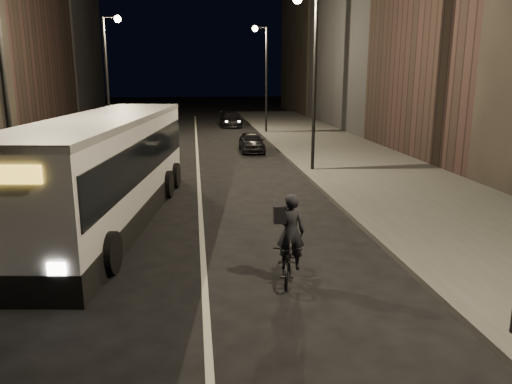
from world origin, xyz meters
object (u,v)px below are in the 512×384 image
object	(u,v)px
streetlight_right_far	(263,65)
city_bus	(106,165)
streetlight_right_mid	(310,60)
streetlight_left_far	(110,63)
car_far	(231,119)
streetlight_left_near	(11,53)
car_mid	(149,129)
cyclist_on_bicycle	(289,252)
car_near	(252,142)

from	to	relation	value
streetlight_right_far	city_bus	world-z (taller)	streetlight_right_far
streetlight_right_mid	streetlight_left_far	world-z (taller)	same
city_bus	car_far	bearing A→B (deg)	85.57
car_far	streetlight_left_near	bearing A→B (deg)	-106.30
streetlight_left_far	city_bus	xyz separation A→B (m)	(2.33, -17.25, -3.48)
streetlight_left_far	car_mid	size ratio (longest dim) A/B	1.73
streetlight_right_mid	streetlight_left_near	bearing A→B (deg)	-143.12
streetlight_left_near	streetlight_left_far	size ratio (longest dim) A/B	1.00
streetlight_left_near	city_bus	xyz separation A→B (m)	(2.33, 0.75, -3.48)
streetlight_right_far	city_bus	xyz separation A→B (m)	(-8.34, -23.25, -3.48)
streetlight_left_near	streetlight_right_far	bearing A→B (deg)	66.04
cyclist_on_bicycle	car_far	size ratio (longest dim) A/B	0.48
streetlight_left_far	car_near	world-z (taller)	streetlight_left_far
streetlight_left_near	streetlight_left_far	distance (m)	18.00
streetlight_right_mid	streetlight_left_far	distance (m)	14.62
cyclist_on_bicycle	streetlight_right_far	bearing A→B (deg)	96.27
cyclist_on_bicycle	car_near	distance (m)	19.72
streetlight_left_far	car_near	xyz separation A→B (m)	(8.71, -3.15, -4.75)
streetlight_left_near	streetlight_left_far	xyz separation A→B (m)	(0.00, 18.00, 0.00)
streetlight_right_far	streetlight_right_mid	bearing A→B (deg)	-90.00
streetlight_left_near	car_far	world-z (taller)	streetlight_left_near
streetlight_left_near	car_mid	world-z (taller)	streetlight_left_near
streetlight_right_mid	streetlight_right_far	size ratio (longest dim) A/B	1.00
streetlight_right_far	streetlight_left_far	xyz separation A→B (m)	(-10.66, -6.00, 0.00)
streetlight_left_near	cyclist_on_bicycle	xyz separation A→B (m)	(7.32, -4.82, -4.64)
streetlight_right_mid	car_near	bearing A→B (deg)	105.95
streetlight_right_far	cyclist_on_bicycle	size ratio (longest dim) A/B	3.77
cyclist_on_bicycle	streetlight_left_far	bearing A→B (deg)	120.67
streetlight_right_mid	streetlight_right_far	xyz separation A→B (m)	(0.00, 16.00, 0.00)
car_mid	car_far	size ratio (longest dim) A/B	1.04
streetlight_left_far	streetlight_right_mid	bearing A→B (deg)	-43.16
streetlight_right_far	streetlight_left_near	size ratio (longest dim) A/B	1.00
streetlight_right_far	cyclist_on_bicycle	xyz separation A→B (m)	(-3.35, -28.82, -4.64)
streetlight_right_far	city_bus	size ratio (longest dim) A/B	0.62
car_near	streetlight_left_far	bearing A→B (deg)	160.56
streetlight_left_far	city_bus	world-z (taller)	streetlight_left_far
streetlight_right_mid	car_near	size ratio (longest dim) A/B	2.27
streetlight_left_near	city_bus	size ratio (longest dim) A/B	0.62
streetlight_right_mid	car_mid	xyz separation A→B (m)	(-8.75, 13.76, -4.59)
city_bus	car_near	distance (m)	15.53
car_near	city_bus	bearing A→B (deg)	-113.88
cyclist_on_bicycle	car_near	size ratio (longest dim) A/B	0.60
car_mid	city_bus	bearing A→B (deg)	94.72
streetlight_right_mid	streetlight_right_far	distance (m)	16.00
streetlight_right_far	car_far	distance (m)	7.69
streetlight_left_near	car_near	world-z (taller)	streetlight_left_near
streetlight_right_far	streetlight_left_near	xyz separation A→B (m)	(-10.66, -24.00, 0.00)
streetlight_right_far	car_near	xyz separation A→B (m)	(-1.96, -9.15, -4.75)
streetlight_right_mid	car_far	xyz separation A→B (m)	(-2.13, 21.70, -4.71)
car_near	car_mid	bearing A→B (deg)	134.97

